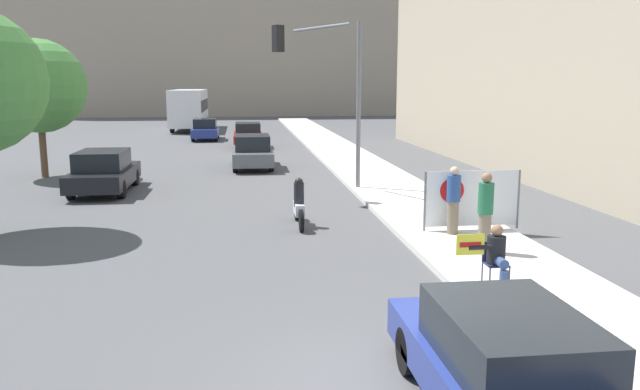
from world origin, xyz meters
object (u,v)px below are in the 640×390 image
object	(u,v)px
city_bus_on_road	(189,107)
car_on_road_nearest	(104,172)
parked_car_curbside	(505,366)
car_on_road_distant	(248,135)
seated_protester	(496,255)
protest_banner	(472,198)
car_on_road_midblock	(253,152)
traffic_light_pole	(330,76)
motorcycle_on_road	(299,206)
street_tree_midblock	(38,86)
jogger_on_sidewalk	(485,212)
pedestrian_behind	(453,200)
car_on_road_far_lane	(205,129)

from	to	relation	value
city_bus_on_road	car_on_road_nearest	bearing A→B (deg)	-91.13
parked_car_curbside	car_on_road_distant	bearing A→B (deg)	94.58
seated_protester	car_on_road_nearest	size ratio (longest dim) A/B	0.27
city_bus_on_road	protest_banner	bearing A→B (deg)	-75.20
city_bus_on_road	car_on_road_distant	bearing A→B (deg)	-72.70
protest_banner	car_on_road_midblock	xyz separation A→B (m)	(-5.36, 13.70, -0.21)
traffic_light_pole	motorcycle_on_road	distance (m)	6.18
car_on_road_midblock	motorcycle_on_road	bearing A→B (deg)	-85.03
protest_banner	motorcycle_on_road	size ratio (longest dim) A/B	1.25
seated_protester	street_tree_midblock	distance (m)	21.09
jogger_on_sidewalk	parked_car_curbside	distance (m)	7.07
seated_protester	pedestrian_behind	xyz separation A→B (m)	(0.62, 4.19, 0.23)
car_on_road_nearest	car_on_road_distant	xyz separation A→B (m)	(5.32, 15.54, -0.01)
pedestrian_behind	parked_car_curbside	xyz separation A→B (m)	(-2.27, -8.40, -0.32)
street_tree_midblock	seated_protester	bearing A→B (deg)	-52.18
protest_banner	car_on_road_midblock	size ratio (longest dim) A/B	0.58
pedestrian_behind	traffic_light_pole	xyz separation A→B (m)	(-2.15, 6.79, 3.11)
seated_protester	car_on_road_distant	world-z (taller)	car_on_road_distant
seated_protester	car_on_road_far_lane	xyz separation A→B (m)	(-7.10, 33.32, -0.05)
traffic_light_pole	street_tree_midblock	bearing A→B (deg)	153.96
city_bus_on_road	traffic_light_pole	bearing A→B (deg)	-77.00
car_on_road_midblock	motorcycle_on_road	xyz separation A→B (m)	(1.05, -12.09, -0.19)
traffic_light_pole	motorcycle_on_road	bearing A→B (deg)	-107.83
pedestrian_behind	city_bus_on_road	bearing A→B (deg)	113.56
parked_car_curbside	car_on_road_nearest	distance (m)	18.39
jogger_on_sidewalk	street_tree_midblock	xyz separation A→B (m)	(-13.55, 14.06, 2.68)
pedestrian_behind	traffic_light_pole	size ratio (longest dim) A/B	0.29
traffic_light_pole	city_bus_on_road	world-z (taller)	traffic_light_pole
car_on_road_distant	car_on_road_far_lane	xyz separation A→B (m)	(-2.87, 5.37, -0.01)
pedestrian_behind	car_on_road_distant	size ratio (longest dim) A/B	0.38
parked_car_curbside	car_on_road_nearest	world-z (taller)	car_on_road_nearest
jogger_on_sidewalk	street_tree_midblock	distance (m)	19.71
pedestrian_behind	street_tree_midblock	distance (m)	18.41
car_on_road_nearest	car_on_road_far_lane	size ratio (longest dim) A/B	1.03
city_bus_on_road	car_on_road_far_lane	bearing A→B (deg)	-79.32
street_tree_midblock	protest_banner	bearing A→B (deg)	-40.35
seated_protester	city_bus_on_road	world-z (taller)	city_bus_on_road
parked_car_curbside	car_on_road_midblock	distance (m)	22.61
car_on_road_midblock	pedestrian_behind	bearing A→B (deg)	-71.38
pedestrian_behind	car_on_road_midblock	distance (m)	14.86
parked_car_curbside	motorcycle_on_road	xyz separation A→B (m)	(-1.42, 10.39, -0.13)
car_on_road_distant	motorcycle_on_road	world-z (taller)	car_on_road_distant
parked_car_curbside	city_bus_on_road	world-z (taller)	city_bus_on_road
street_tree_midblock	city_bus_on_road	bearing A→B (deg)	81.73
car_on_road_nearest	motorcycle_on_road	distance (m)	8.98
pedestrian_behind	car_on_road_nearest	xyz separation A→B (m)	(-10.16, 8.21, -0.27)
traffic_light_pole	motorcycle_on_road	size ratio (longest dim) A/B	2.87
parked_car_curbside	city_bus_on_road	size ratio (longest dim) A/B	0.42
parked_car_curbside	car_on_road_nearest	bearing A→B (deg)	115.40
seated_protester	car_on_road_nearest	world-z (taller)	car_on_road_nearest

